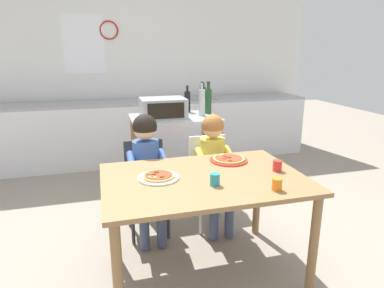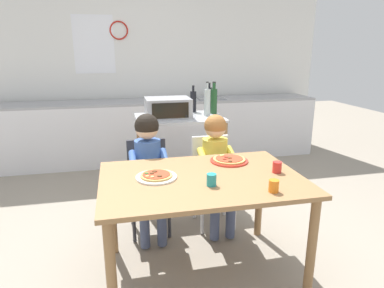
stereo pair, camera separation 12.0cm
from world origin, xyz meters
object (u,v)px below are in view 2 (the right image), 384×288
at_px(kitchen_island_cart, 180,144).
at_px(drinking_cup_teal, 212,180).
at_px(bottle_dark_olive_oil, 207,102).
at_px(bottle_tall_green_wine, 193,101).
at_px(drinking_cup_red, 277,167).
at_px(pizza_plate_white, 156,176).
at_px(drinking_cup_orange, 274,186).
at_px(dining_table, 202,190).
at_px(child_in_blue_striped_shirt, 149,160).
at_px(child_in_yellow_shirt, 217,159).
at_px(dining_chair_left, 148,179).
at_px(dining_chair_right, 212,174).
at_px(bottle_clear_vinegar, 214,100).
at_px(toaster_oven, 168,108).
at_px(pizza_plate_red_rimmed, 229,160).
at_px(bottle_squat_spirits, 209,99).

relative_size(kitchen_island_cart, drinking_cup_teal, 11.52).
distance_m(bottle_dark_olive_oil, bottle_tall_green_wine, 0.27).
xyz_separation_m(drinking_cup_teal, drinking_cup_red, (0.51, 0.13, -0.00)).
height_order(pizza_plate_white, drinking_cup_red, drinking_cup_red).
bearing_deg(drinking_cup_orange, dining_table, 137.69).
distance_m(child_in_blue_striped_shirt, drinking_cup_teal, 0.84).
relative_size(bottle_dark_olive_oil, child_in_yellow_shirt, 0.35).
relative_size(pizza_plate_white, drinking_cup_orange, 3.65).
bearing_deg(dining_chair_left, dining_chair_right, -0.67).
bearing_deg(dining_chair_right, bottle_clear_vinegar, 73.55).
height_order(bottle_tall_green_wine, drinking_cup_red, bottle_tall_green_wine).
xyz_separation_m(toaster_oven, pizza_plate_red_rimmed, (0.31, -1.06, -0.24)).
xyz_separation_m(kitchen_island_cart, dining_table, (-0.10, -1.36, 0.06)).
bearing_deg(pizza_plate_red_rimmed, child_in_blue_striped_shirt, 150.02).
distance_m(drinking_cup_orange, drinking_cup_red, 0.35).
relative_size(dining_chair_right, child_in_yellow_shirt, 0.79).
height_order(dining_chair_left, drinking_cup_red, drinking_cup_red).
distance_m(bottle_squat_spirits, bottle_tall_green_wine, 0.18).
distance_m(bottle_dark_olive_oil, dining_chair_left, 1.09).
xyz_separation_m(toaster_oven, dining_table, (0.02, -1.33, -0.35)).
height_order(toaster_oven, pizza_plate_white, toaster_oven).
distance_m(bottle_squat_spirits, drinking_cup_teal, 1.80).
bearing_deg(drinking_cup_orange, child_in_yellow_shirt, 94.79).
xyz_separation_m(kitchen_island_cart, toaster_oven, (-0.12, -0.02, 0.41)).
distance_m(bottle_clear_vinegar, child_in_yellow_shirt, 0.95).
xyz_separation_m(bottle_clear_vinegar, drinking_cup_teal, (-0.48, -1.60, -0.26)).
xyz_separation_m(bottle_squat_spirits, child_in_blue_striped_shirt, (-0.78, -0.95, -0.35)).
relative_size(bottle_clear_vinegar, bottle_tall_green_wine, 1.17).
height_order(child_in_yellow_shirt, drinking_cup_orange, child_in_yellow_shirt).
relative_size(bottle_clear_vinegar, child_in_blue_striped_shirt, 0.33).
xyz_separation_m(pizza_plate_white, pizza_plate_red_rimmed, (0.59, 0.22, 0.00)).
relative_size(bottle_tall_green_wine, drinking_cup_red, 3.79).
relative_size(pizza_plate_red_rimmed, drinking_cup_teal, 3.70).
bearing_deg(bottle_clear_vinegar, pizza_plate_white, -120.00).
distance_m(bottle_squat_spirits, drinking_cup_orange, 1.92).
height_order(kitchen_island_cart, drinking_cup_teal, kitchen_island_cart).
height_order(bottle_squat_spirits, drinking_cup_red, bottle_squat_spirits).
relative_size(bottle_squat_spirits, pizza_plate_red_rimmed, 1.11).
distance_m(child_in_yellow_shirt, drinking_cup_red, 0.69).
bearing_deg(bottle_dark_olive_oil, pizza_plate_red_rimmed, -95.89).
relative_size(toaster_oven, drinking_cup_teal, 5.78).
bearing_deg(toaster_oven, dining_chair_right, -63.05).
bearing_deg(bottle_clear_vinegar, drinking_cup_teal, -106.60).
height_order(bottle_clear_vinegar, bottle_dark_olive_oil, bottle_dark_olive_oil).
xyz_separation_m(bottle_squat_spirits, drinking_cup_teal, (-0.46, -1.72, -0.25)).
bearing_deg(dining_chair_right, pizza_plate_white, -131.41).
bearing_deg(drinking_cup_teal, toaster_oven, 91.79).
bearing_deg(dining_chair_left, pizza_plate_red_rimmed, -37.73).
bearing_deg(child_in_blue_striped_shirt, toaster_oven, 68.81).
height_order(child_in_yellow_shirt, pizza_plate_white, child_in_yellow_shirt).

